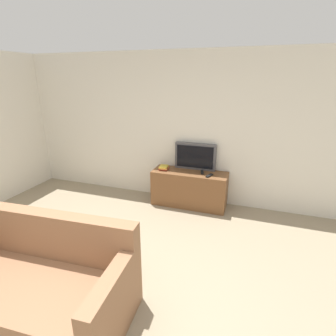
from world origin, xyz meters
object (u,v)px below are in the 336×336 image
book_stack (164,168)px  television (195,156)px  tv_stand (189,188)px  remote_secondary (209,176)px  couch (38,286)px  remote_on_stand (202,172)px

book_stack → television: bearing=21.3°
tv_stand → book_stack: bearing=-177.8°
book_stack → remote_secondary: 0.83m
couch → book_stack: 2.69m
television → couch: size_ratio=0.39×
book_stack → remote_secondary: book_stack is taller
couch → remote_secondary: 2.83m
tv_stand → remote_secondary: 0.49m
television → remote_on_stand: 0.32m
book_stack → remote_on_stand: size_ratio=1.15×
book_stack → remote_on_stand: bearing=3.9°
television → book_stack: size_ratio=3.34×
couch → tv_stand: bearing=69.7°
book_stack → remote_secondary: size_ratio=1.22×
television → remote_secondary: television is taller
book_stack → remote_secondary: bearing=-5.8°
tv_stand → remote_on_stand: (0.21, 0.03, 0.32)m
remote_on_stand → couch: bearing=-110.3°
remote_on_stand → remote_secondary: size_ratio=1.06×
tv_stand → remote_on_stand: 0.39m
book_stack → remote_on_stand: book_stack is taller
television → book_stack: bearing=-158.7°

